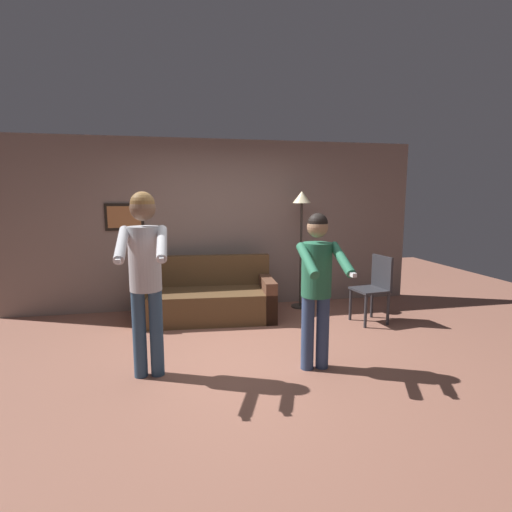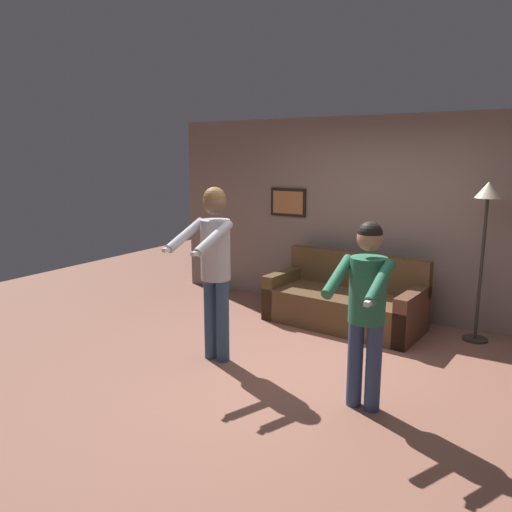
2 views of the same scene
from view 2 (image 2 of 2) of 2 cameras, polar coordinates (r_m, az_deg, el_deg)
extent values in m
plane|color=#915D4B|center=(5.05, 6.22, -13.16)|extent=(12.00, 12.00, 0.00)
cube|color=gray|center=(6.67, 14.56, 4.22)|extent=(6.40, 0.06, 2.60)
cube|color=black|center=(7.15, 3.70, 6.14)|extent=(0.55, 0.02, 0.40)
cube|color=#AB6D40|center=(7.14, 3.65, 6.13)|extent=(0.47, 0.01, 0.32)
cube|color=brown|center=(6.36, 9.89, -6.00)|extent=(1.96, 0.99, 0.42)
cube|color=brown|center=(6.55, 11.40, -1.58)|extent=(1.91, 0.29, 0.45)
cube|color=brown|center=(6.74, 3.26, -4.12)|extent=(0.22, 0.86, 0.58)
cube|color=brown|center=(6.02, 17.40, -6.56)|extent=(0.22, 0.86, 0.58)
cylinder|color=#332D28|center=(6.36, 23.72, -8.69)|extent=(0.28, 0.28, 0.02)
cylinder|color=#332D28|center=(6.14, 24.33, -1.48)|extent=(0.04, 0.04, 1.61)
cone|color=#F9EAB7|center=(6.02, 25.03, 6.87)|extent=(0.28, 0.28, 0.18)
cylinder|color=#314D6B|center=(5.25, -5.24, -7.12)|extent=(0.13, 0.13, 0.86)
cylinder|color=#314D6B|center=(5.16, -3.81, -7.44)|extent=(0.13, 0.13, 0.86)
cylinder|color=#B2B2B7|center=(5.01, -4.67, 0.71)|extent=(0.30, 0.30, 0.61)
sphere|color=brown|center=(4.95, -4.76, 6.10)|extent=(0.24, 0.24, 0.24)
sphere|color=brown|center=(4.94, -4.76, 6.58)|extent=(0.22, 0.22, 0.22)
cylinder|color=#B2B2B7|center=(4.90, -8.03, 2.42)|extent=(0.09, 0.53, 0.29)
cube|color=white|center=(4.73, -9.93, 0.77)|extent=(0.04, 0.15, 0.04)
cylinder|color=#B2B2B7|center=(4.69, -4.85, 2.09)|extent=(0.09, 0.53, 0.29)
cube|color=white|center=(4.51, -6.71, 0.35)|extent=(0.04, 0.15, 0.04)
cylinder|color=#344770|center=(4.37, 11.25, -11.89)|extent=(0.13, 0.13, 0.76)
cylinder|color=#344770|center=(4.33, 13.27, -12.26)|extent=(0.13, 0.13, 0.76)
cylinder|color=#286B4C|center=(4.14, 12.64, -3.80)|extent=(0.30, 0.30, 0.54)
sphere|color=#9E7556|center=(4.05, 12.90, 1.99)|extent=(0.21, 0.21, 0.21)
sphere|color=black|center=(4.04, 12.92, 2.50)|extent=(0.20, 0.20, 0.20)
cylinder|color=#286B4C|center=(3.97, 9.36, -2.29)|extent=(0.10, 0.47, 0.29)
cylinder|color=#286B4C|center=(3.85, 14.01, -2.90)|extent=(0.10, 0.47, 0.29)
cube|color=white|center=(3.68, 12.86, -5.15)|extent=(0.04, 0.15, 0.04)
camera|label=1|loc=(2.70, -55.13, -0.63)|focal=28.00mm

